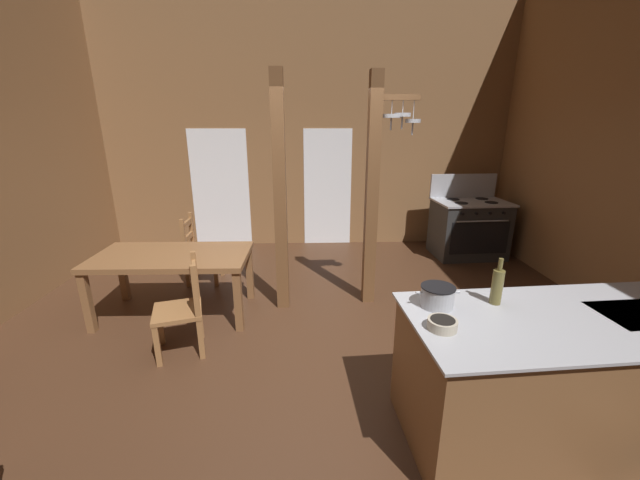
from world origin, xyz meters
TOP-DOWN VIEW (x-y plane):
  - ground_plane at (0.00, 0.00)m, footprint 7.70×7.62m
  - wall_back at (0.00, 3.48)m, footprint 7.70×0.14m
  - glazed_door_back_left at (-1.55, 3.41)m, footprint 1.00×0.01m
  - glazed_panel_back_right at (0.34, 3.41)m, footprint 0.84×0.01m
  - kitchen_island at (1.71, -1.10)m, footprint 2.21×1.09m
  - stove_range at (2.65, 2.65)m, footprint 1.18×0.87m
  - support_post_with_pot_rack at (0.75, 1.05)m, footprint 0.58×0.21m
  - support_post_center at (-0.33, 0.94)m, footprint 0.14×0.14m
  - dining_table at (-1.55, 0.79)m, footprint 1.71×0.92m
  - ladderback_chair_near_window at (-1.53, 1.73)m, footprint 0.44×0.44m
  - ladderback_chair_by_post at (-1.23, 0.04)m, footprint 0.54×0.54m
  - stockpot_on_counter at (0.86, -0.92)m, footprint 0.30×0.23m
  - mixing_bowl_on_counter at (0.79, -1.21)m, footprint 0.18×0.18m
  - bottle_tall_on_counter at (1.28, -0.89)m, footprint 0.08×0.08m

SIDE VIEW (x-z plane):
  - ground_plane at x=0.00m, z-range -0.10..0.00m
  - ladderback_chair_near_window at x=-1.53m, z-range -0.02..0.93m
  - ladderback_chair_by_post at x=-1.23m, z-range -0.02..0.93m
  - kitchen_island at x=1.71m, z-range 0.00..0.93m
  - stove_range at x=2.65m, z-range -0.18..1.14m
  - dining_table at x=-1.55m, z-range 0.28..1.02m
  - mixing_bowl_on_counter at x=0.79m, z-range 0.93..1.00m
  - stockpot_on_counter at x=0.86m, z-range 0.94..1.08m
  - glazed_door_back_left at x=-1.55m, z-range 0.00..2.05m
  - glazed_panel_back_right at x=0.34m, z-range 0.00..2.05m
  - bottle_tall_on_counter at x=1.28m, z-range 0.90..1.24m
  - support_post_center at x=-0.33m, z-range 0.00..2.69m
  - support_post_with_pot_rack at x=0.75m, z-range 0.11..2.80m
  - wall_back at x=0.00m, z-range 0.00..4.34m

